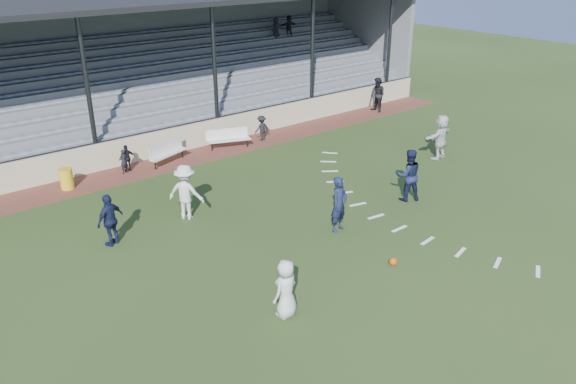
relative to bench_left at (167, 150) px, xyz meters
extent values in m
plane|color=#283C18|center=(0.32, -10.54, -0.58)|extent=(90.00, 90.00, 0.00)
cube|color=brown|center=(0.32, -0.04, -0.57)|extent=(34.00, 2.00, 0.02)
cube|color=beige|center=(0.32, 1.01, 0.02)|extent=(34.00, 0.18, 1.20)
cube|color=silver|center=(0.00, -0.12, -0.13)|extent=(2.02, 1.04, 0.06)
cube|color=silver|center=(0.00, 0.10, 0.12)|extent=(1.91, 0.72, 0.54)
cylinder|color=#2A2B31|center=(-0.80, -0.40, -0.36)|extent=(0.06, 0.06, 0.40)
cylinder|color=#2A2B31|center=(0.80, 0.16, -0.36)|extent=(0.06, 0.06, 0.40)
cube|color=silver|center=(3.12, -0.19, -0.13)|extent=(2.01, 1.08, 0.06)
cube|color=silver|center=(3.12, 0.03, 0.12)|extent=(1.89, 0.76, 0.54)
cylinder|color=#2A2B31|center=(2.33, 0.11, -0.36)|extent=(0.06, 0.06, 0.40)
cylinder|color=#2A2B31|center=(3.92, -0.49, -0.36)|extent=(0.06, 0.06, 0.40)
cylinder|color=gold|center=(-4.43, -0.08, -0.15)|extent=(0.51, 0.51, 0.82)
sphere|color=#C34D0B|center=(1.22, -11.98, -0.46)|extent=(0.24, 0.24, 0.24)
imported|color=silver|center=(-2.83, -11.88, 0.23)|extent=(0.89, 0.69, 1.62)
imported|color=#151B3A|center=(1.49, -9.30, 0.38)|extent=(0.80, 0.63, 1.94)
imported|color=#151B3A|center=(5.20, -9.12, 0.42)|extent=(1.22, 1.13, 2.00)
imported|color=silver|center=(-2.02, -5.29, 0.41)|extent=(1.36, 1.46, 1.98)
imported|color=#151B3A|center=(-4.83, -5.47, 0.29)|extent=(1.12, 0.78, 1.76)
imported|color=silver|center=(9.82, -7.07, 0.42)|extent=(1.92, 0.85, 2.00)
imported|color=black|center=(13.19, -0.15, 0.40)|extent=(0.84, 1.02, 1.94)
imported|color=black|center=(-1.99, 0.03, -0.04)|extent=(0.44, 0.35, 1.05)
imported|color=black|center=(-1.79, 0.13, 0.02)|extent=(0.71, 0.34, 1.17)
imported|color=black|center=(5.06, -0.11, 0.05)|extent=(0.81, 0.49, 1.23)
cube|color=slate|center=(0.32, 1.56, 0.02)|extent=(34.00, 0.80, 1.20)
cube|color=gray|center=(0.32, 1.66, 0.67)|extent=(33.00, 0.28, 0.10)
cube|color=slate|center=(0.32, 2.36, 0.22)|extent=(34.00, 0.80, 1.60)
cube|color=gray|center=(0.32, 2.46, 1.07)|extent=(33.00, 0.28, 0.10)
cube|color=slate|center=(0.32, 3.16, 0.42)|extent=(34.00, 0.80, 2.00)
cube|color=gray|center=(0.32, 3.26, 1.47)|extent=(33.00, 0.28, 0.10)
cube|color=slate|center=(0.32, 3.96, 0.62)|extent=(34.00, 0.80, 2.40)
cube|color=gray|center=(0.32, 4.06, 1.87)|extent=(33.00, 0.28, 0.10)
cube|color=slate|center=(0.32, 4.76, 0.82)|extent=(34.00, 0.80, 2.80)
cube|color=gray|center=(0.32, 4.86, 2.27)|extent=(33.00, 0.28, 0.10)
cube|color=slate|center=(0.32, 5.56, 1.02)|extent=(34.00, 0.80, 3.20)
cube|color=gray|center=(0.32, 5.66, 2.67)|extent=(33.00, 0.28, 0.10)
cube|color=slate|center=(0.32, 6.36, 1.22)|extent=(34.00, 0.80, 3.60)
cube|color=gray|center=(0.32, 6.46, 3.07)|extent=(33.00, 0.28, 0.10)
cube|color=slate|center=(0.32, 7.16, 1.42)|extent=(34.00, 0.80, 4.00)
cube|color=gray|center=(0.32, 7.26, 3.47)|extent=(33.00, 0.28, 0.10)
cube|color=slate|center=(0.32, 7.96, 1.62)|extent=(34.00, 0.80, 4.40)
cube|color=gray|center=(0.32, 8.06, 3.87)|extent=(33.00, 0.28, 0.10)
cube|color=slate|center=(0.32, 8.56, 2.62)|extent=(34.00, 0.40, 6.40)
cube|color=slate|center=(17.17, 4.96, 2.62)|extent=(0.30, 7.80, 6.40)
cube|color=black|center=(0.32, 4.66, 5.92)|extent=(34.60, 9.00, 0.22)
cylinder|color=#2A2B31|center=(-2.68, 1.11, 2.67)|extent=(0.20, 0.20, 6.50)
cylinder|color=#2A2B31|center=(3.32, 1.11, 2.67)|extent=(0.20, 0.20, 6.50)
cylinder|color=#2A2B31|center=(9.32, 1.11, 2.67)|extent=(0.20, 0.20, 6.50)
cylinder|color=#2A2B31|center=(15.32, 1.11, 2.67)|extent=(0.20, 0.20, 6.50)
cylinder|color=#2A2B31|center=(0.32, 1.01, 0.67)|extent=(34.00, 0.05, 0.05)
imported|color=black|center=(11.03, 6.40, 3.61)|extent=(0.67, 0.55, 1.18)
imported|color=black|center=(12.01, 6.40, 3.63)|extent=(1.17, 0.44, 1.23)
cube|color=white|center=(6.44, -3.53, -0.58)|extent=(0.54, 0.61, 0.01)
cube|color=white|center=(5.61, -4.32, -0.58)|extent=(0.59, 0.56, 0.01)
cube|color=white|center=(4.89, -5.20, -0.58)|extent=(0.64, 0.51, 0.01)
cube|color=white|center=(4.29, -6.17, -0.58)|extent=(0.67, 0.44, 0.01)
cube|color=white|center=(3.80, -7.20, -0.58)|extent=(0.70, 0.37, 0.01)
cube|color=white|center=(3.45, -8.28, -0.58)|extent=(0.71, 0.29, 0.01)
cube|color=white|center=(3.24, -9.40, -0.58)|extent=(0.71, 0.21, 0.01)
cube|color=white|center=(3.17, -10.54, -0.58)|extent=(0.70, 0.12, 0.01)
cube|color=white|center=(3.24, -11.68, -0.58)|extent=(0.71, 0.21, 0.01)
cube|color=white|center=(3.45, -12.80, -0.58)|extent=(0.71, 0.29, 0.01)
cube|color=white|center=(3.80, -13.89, -0.58)|extent=(0.70, 0.37, 0.01)
cube|color=white|center=(4.29, -14.92, -0.58)|extent=(0.67, 0.44, 0.01)
camera|label=1|loc=(-10.37, -21.33, 8.32)|focal=35.00mm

